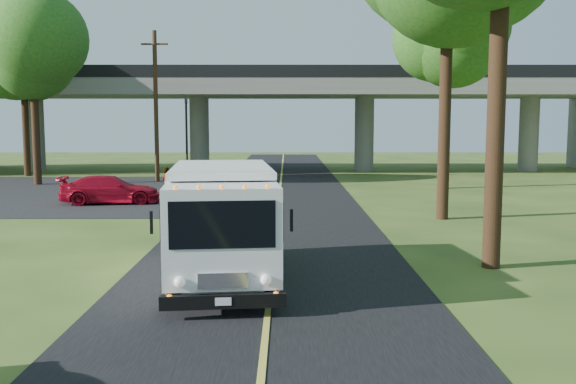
{
  "coord_description": "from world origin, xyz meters",
  "views": [
    {
      "loc": [
        0.37,
        -14.8,
        3.67
      ],
      "look_at": [
        0.4,
        3.79,
        1.6
      ],
      "focal_mm": 40.0,
      "sensor_mm": 36.0,
      "label": 1
    }
  ],
  "objects_px": {
    "utility_pole": "(156,105)",
    "pedestrian": "(167,185)",
    "step_van": "(222,219)",
    "tree_left_far": "(25,63)",
    "red_sedan": "(110,190)",
    "tree_left_lot": "(35,45)",
    "traffic_signal": "(186,128)",
    "tree_right_far": "(454,33)"
  },
  "relations": [
    {
      "from": "tree_left_lot",
      "to": "step_van",
      "type": "distance_m",
      "value": 26.28
    },
    {
      "from": "step_van",
      "to": "pedestrian",
      "type": "relative_size",
      "value": 4.04
    },
    {
      "from": "utility_pole",
      "to": "tree_left_far",
      "type": "xyz_separation_m",
      "value": [
        -9.29,
        3.84,
        2.86
      ]
    },
    {
      "from": "utility_pole",
      "to": "red_sedan",
      "type": "bearing_deg",
      "value": -89.91
    },
    {
      "from": "tree_left_lot",
      "to": "pedestrian",
      "type": "distance_m",
      "value": 13.75
    },
    {
      "from": "utility_pole",
      "to": "pedestrian",
      "type": "height_order",
      "value": "utility_pole"
    },
    {
      "from": "tree_right_far",
      "to": "tree_left_lot",
      "type": "height_order",
      "value": "tree_right_far"
    },
    {
      "from": "utility_pole",
      "to": "red_sedan",
      "type": "distance_m",
      "value": 11.24
    },
    {
      "from": "tree_right_far",
      "to": "pedestrian",
      "type": "height_order",
      "value": "tree_right_far"
    },
    {
      "from": "traffic_signal",
      "to": "pedestrian",
      "type": "bearing_deg",
      "value": -85.46
    },
    {
      "from": "tree_right_far",
      "to": "tree_left_far",
      "type": "height_order",
      "value": "tree_right_far"
    },
    {
      "from": "tree_right_far",
      "to": "tree_left_far",
      "type": "xyz_separation_m",
      "value": [
        -26.0,
        8.0,
        -0.85
      ]
    },
    {
      "from": "traffic_signal",
      "to": "tree_left_far",
      "type": "bearing_deg",
      "value": 170.35
    },
    {
      "from": "utility_pole",
      "to": "pedestrian",
      "type": "bearing_deg",
      "value": -76.26
    },
    {
      "from": "red_sedan",
      "to": "utility_pole",
      "type": "bearing_deg",
      "value": -8.63
    },
    {
      "from": "tree_right_far",
      "to": "tree_left_lot",
      "type": "distance_m",
      "value": 23.09
    },
    {
      "from": "tree_left_far",
      "to": "red_sedan",
      "type": "xyz_separation_m",
      "value": [
        9.31,
        -14.35,
        -6.82
      ]
    },
    {
      "from": "utility_pole",
      "to": "step_van",
      "type": "bearing_deg",
      "value": -75.27
    },
    {
      "from": "traffic_signal",
      "to": "red_sedan",
      "type": "distance_m",
      "value": 12.86
    },
    {
      "from": "tree_left_far",
      "to": "pedestrian",
      "type": "xyz_separation_m",
      "value": [
        11.75,
        -13.88,
        -6.65
      ]
    },
    {
      "from": "tree_right_far",
      "to": "step_van",
      "type": "height_order",
      "value": "tree_right_far"
    },
    {
      "from": "tree_left_far",
      "to": "step_van",
      "type": "bearing_deg",
      "value": -60.85
    },
    {
      "from": "tree_right_far",
      "to": "pedestrian",
      "type": "xyz_separation_m",
      "value": [
        -14.25,
        -5.88,
        -7.51
      ]
    },
    {
      "from": "tree_left_lot",
      "to": "tree_left_far",
      "type": "xyz_separation_m",
      "value": [
        -3.0,
        6.0,
        -0.45
      ]
    },
    {
      "from": "tree_left_far",
      "to": "red_sedan",
      "type": "height_order",
      "value": "tree_left_far"
    },
    {
      "from": "tree_right_far",
      "to": "tree_left_lot",
      "type": "bearing_deg",
      "value": 175.03
    },
    {
      "from": "step_van",
      "to": "pedestrian",
      "type": "distance_m",
      "value": 14.76
    },
    {
      "from": "utility_pole",
      "to": "tree_left_far",
      "type": "bearing_deg",
      "value": 157.57
    },
    {
      "from": "red_sedan",
      "to": "pedestrian",
      "type": "distance_m",
      "value": 2.49
    },
    {
      "from": "red_sedan",
      "to": "pedestrian",
      "type": "relative_size",
      "value": 2.73
    },
    {
      "from": "utility_pole",
      "to": "red_sedan",
      "type": "xyz_separation_m",
      "value": [
        0.02,
        -10.52,
        -3.96
      ]
    },
    {
      "from": "tree_left_lot",
      "to": "tree_left_far",
      "type": "bearing_deg",
      "value": 116.57
    },
    {
      "from": "traffic_signal",
      "to": "tree_left_lot",
      "type": "xyz_separation_m",
      "value": [
        -7.79,
        -4.16,
        4.7
      ]
    },
    {
      "from": "traffic_signal",
      "to": "utility_pole",
      "type": "relative_size",
      "value": 0.58
    },
    {
      "from": "traffic_signal",
      "to": "tree_left_lot",
      "type": "height_order",
      "value": "tree_left_lot"
    },
    {
      "from": "red_sedan",
      "to": "traffic_signal",
      "type": "bearing_deg",
      "value": -15.48
    },
    {
      "from": "utility_pole",
      "to": "tree_left_lot",
      "type": "distance_m",
      "value": 7.43
    },
    {
      "from": "tree_right_far",
      "to": "tree_left_lot",
      "type": "relative_size",
      "value": 1.05
    },
    {
      "from": "tree_right_far",
      "to": "pedestrian",
      "type": "distance_m",
      "value": 17.15
    },
    {
      "from": "utility_pole",
      "to": "tree_right_far",
      "type": "distance_m",
      "value": 17.61
    },
    {
      "from": "tree_right_far",
      "to": "step_van",
      "type": "relative_size",
      "value": 1.71
    },
    {
      "from": "traffic_signal",
      "to": "step_van",
      "type": "bearing_deg",
      "value": -79.48
    }
  ]
}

